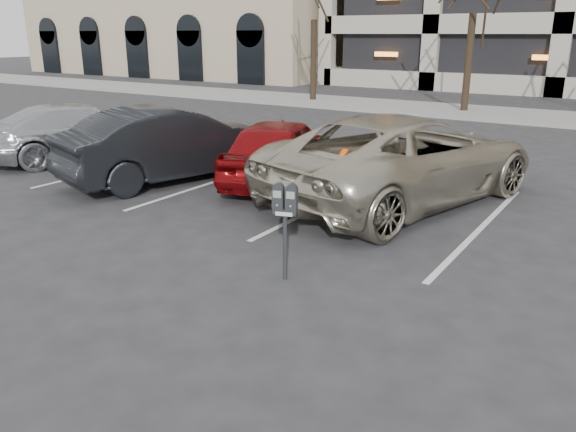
# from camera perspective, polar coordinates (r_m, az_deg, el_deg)

# --- Properties ---
(ground) EXTENTS (140.00, 140.00, 0.00)m
(ground) POSITION_cam_1_polar(r_m,az_deg,el_deg) (8.13, 5.21, -3.89)
(ground) COLOR #28282B
(ground) RESTS_ON ground
(sidewalk) EXTENTS (80.00, 4.00, 0.12)m
(sidewalk) POSITION_cam_1_polar(r_m,az_deg,el_deg) (23.15, 24.61, 9.09)
(sidewalk) COLOR gray
(sidewalk) RESTS_ON ground
(stall_lines) EXTENTS (16.90, 5.20, 0.00)m
(stall_lines) POSITION_cam_1_polar(r_m,az_deg,el_deg) (10.67, 4.45, 1.55)
(stall_lines) COLOR silver
(stall_lines) RESTS_ON ground
(parking_meter) EXTENTS (0.34, 0.21, 1.25)m
(parking_meter) POSITION_cam_1_polar(r_m,az_deg,el_deg) (6.98, -0.31, 0.78)
(parking_meter) COLOR black
(parking_meter) RESTS_ON ground
(suv_silver) EXTENTS (4.17, 6.40, 1.64)m
(suv_silver) POSITION_cam_1_polar(r_m,az_deg,el_deg) (10.71, 11.65, 5.78)
(suv_silver) COLOR beige
(suv_silver) RESTS_ON ground
(car_red) EXTENTS (2.80, 4.39, 1.39)m
(car_red) POSITION_cam_1_polar(r_m,az_deg,el_deg) (11.92, -0.82, 6.77)
(car_red) COLOR maroon
(car_red) RESTS_ON ground
(car_dark) EXTENTS (2.95, 5.03, 1.57)m
(car_dark) POSITION_cam_1_polar(r_m,az_deg,el_deg) (12.36, -11.73, 7.22)
(car_dark) COLOR black
(car_dark) RESTS_ON ground
(car_silver) EXTENTS (3.72, 5.17, 1.39)m
(car_silver) POSITION_cam_1_polar(r_m,az_deg,el_deg) (15.08, -19.96, 8.09)
(car_silver) COLOR #B5B9BE
(car_silver) RESTS_ON ground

